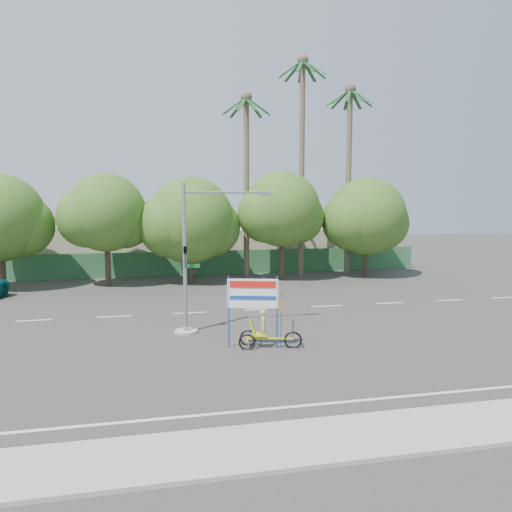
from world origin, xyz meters
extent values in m
plane|color=#33302D|center=(0.00, 0.00, 0.00)|extent=(120.00, 120.00, 0.00)
cube|color=gray|center=(0.00, -7.50, 0.06)|extent=(50.00, 2.40, 0.12)
cube|color=#336B3D|center=(0.00, 21.50, 1.00)|extent=(38.00, 0.08, 2.00)
cube|color=beige|center=(-10.00, 26.00, 2.00)|extent=(12.00, 8.00, 4.00)
cube|color=beige|center=(8.00, 26.00, 1.80)|extent=(14.00, 8.00, 3.60)
cylinder|color=#473828|center=(-14.00, 18.00, 1.76)|extent=(0.40, 0.40, 3.52)
sphere|color=#2B5418|center=(-14.00, 18.00, 4.96)|extent=(6.00, 6.00, 6.00)
sphere|color=#2B5418|center=(-12.65, 18.30, 4.40)|extent=(4.32, 4.32, 4.32)
cylinder|color=#473828|center=(-7.00, 18.00, 1.87)|extent=(0.40, 0.40, 3.74)
sphere|color=#2B5418|center=(-7.00, 18.00, 5.27)|extent=(5.60, 5.60, 5.60)
sphere|color=#2B5418|center=(-5.74, 18.30, 4.68)|extent=(4.03, 4.03, 4.03)
sphere|color=#2B5418|center=(-8.26, 17.75, 4.93)|extent=(4.26, 4.26, 4.26)
cylinder|color=#473828|center=(-1.00, 18.00, 1.65)|extent=(0.40, 0.40, 3.30)
sphere|color=#2B5418|center=(-1.00, 18.00, 4.65)|extent=(6.40, 6.40, 6.40)
sphere|color=#2B5418|center=(0.44, 18.30, 4.12)|extent=(4.61, 4.61, 4.61)
sphere|color=#2B5418|center=(-2.44, 17.75, 4.35)|extent=(4.86, 4.86, 4.86)
cylinder|color=#473828|center=(6.00, 18.00, 1.94)|extent=(0.40, 0.40, 3.87)
sphere|color=#2B5418|center=(6.00, 18.00, 5.46)|extent=(5.80, 5.80, 5.80)
sphere|color=#2B5418|center=(7.30, 18.30, 4.84)|extent=(4.18, 4.18, 4.18)
sphere|color=#2B5418|center=(4.70, 17.75, 5.10)|extent=(4.41, 4.41, 4.41)
cylinder|color=#473828|center=(13.00, 18.00, 1.72)|extent=(0.40, 0.40, 3.43)
sphere|color=#2B5418|center=(13.00, 18.00, 4.84)|extent=(6.20, 6.20, 6.20)
sphere|color=#2B5418|center=(14.39, 18.30, 4.29)|extent=(4.46, 4.46, 4.46)
sphere|color=#2B5418|center=(11.61, 17.75, 4.52)|extent=(4.71, 4.71, 4.71)
cylinder|color=#70604C|center=(8.00, 19.50, 8.50)|extent=(0.44, 0.44, 17.00)
sphere|color=#70604C|center=(8.00, 19.50, 17.00)|extent=(0.90, 0.90, 0.90)
cube|color=#1C4C21|center=(8.94, 19.50, 16.34)|extent=(1.91, 0.28, 1.36)
cube|color=#1C4C21|center=(8.72, 20.11, 16.34)|extent=(1.65, 1.44, 1.36)
cube|color=#1C4C21|center=(8.16, 20.43, 16.34)|extent=(0.61, 1.93, 1.36)
cube|color=#1C4C21|center=(7.53, 20.32, 16.34)|extent=(1.20, 1.80, 1.36)
cube|color=#1C4C21|center=(7.11, 19.82, 16.34)|extent=(1.89, 0.92, 1.36)
cube|color=#1C4C21|center=(7.11, 19.18, 16.34)|extent=(1.89, 0.92, 1.36)
cube|color=#1C4C21|center=(7.53, 18.68, 16.34)|extent=(1.20, 1.80, 1.36)
cube|color=#1C4C21|center=(8.16, 18.57, 16.34)|extent=(0.61, 1.93, 1.36)
cube|color=#1C4C21|center=(8.72, 18.89, 16.34)|extent=(1.65, 1.44, 1.36)
cylinder|color=#70604C|center=(12.00, 19.50, 7.50)|extent=(0.44, 0.44, 15.00)
sphere|color=#70604C|center=(12.00, 19.50, 15.00)|extent=(0.90, 0.90, 0.90)
cube|color=#1C4C21|center=(12.94, 19.50, 14.34)|extent=(1.91, 0.28, 1.36)
cube|color=#1C4C21|center=(12.72, 20.11, 14.34)|extent=(1.65, 1.44, 1.36)
cube|color=#1C4C21|center=(12.16, 20.43, 14.34)|extent=(0.61, 1.93, 1.36)
cube|color=#1C4C21|center=(11.53, 20.32, 14.34)|extent=(1.20, 1.80, 1.36)
cube|color=#1C4C21|center=(11.11, 19.82, 14.34)|extent=(1.89, 0.92, 1.36)
cube|color=#1C4C21|center=(11.11, 19.18, 14.34)|extent=(1.89, 0.92, 1.36)
cube|color=#1C4C21|center=(11.53, 18.68, 14.34)|extent=(1.20, 1.80, 1.36)
cube|color=#1C4C21|center=(12.16, 18.57, 14.34)|extent=(0.61, 1.93, 1.36)
cube|color=#1C4C21|center=(12.72, 18.89, 14.34)|extent=(1.65, 1.44, 1.36)
cylinder|color=#70604C|center=(3.50, 19.50, 7.00)|extent=(0.44, 0.44, 14.00)
sphere|color=#70604C|center=(3.50, 19.50, 14.00)|extent=(0.90, 0.90, 0.90)
cube|color=#1C4C21|center=(4.44, 19.50, 13.34)|extent=(1.91, 0.28, 1.36)
cube|color=#1C4C21|center=(4.22, 20.11, 13.34)|extent=(1.65, 1.44, 1.36)
cube|color=#1C4C21|center=(3.66, 20.43, 13.34)|extent=(0.61, 1.93, 1.36)
cube|color=#1C4C21|center=(3.03, 20.32, 13.34)|extent=(1.20, 1.80, 1.36)
cube|color=#1C4C21|center=(2.61, 19.82, 13.34)|extent=(1.89, 0.92, 1.36)
cube|color=#1C4C21|center=(2.61, 19.18, 13.34)|extent=(1.89, 0.92, 1.36)
cube|color=#1C4C21|center=(3.03, 18.68, 13.34)|extent=(1.20, 1.80, 1.36)
cube|color=#1C4C21|center=(3.66, 18.57, 13.34)|extent=(0.61, 1.93, 1.36)
cube|color=#1C4C21|center=(4.22, 18.89, 13.34)|extent=(1.65, 1.44, 1.36)
cylinder|color=gray|center=(-2.50, 4.00, 0.05)|extent=(1.10, 1.10, 0.10)
cylinder|color=gray|center=(-2.50, 4.00, 3.50)|extent=(0.18, 0.18, 7.00)
cylinder|color=gray|center=(-0.50, 4.00, 6.55)|extent=(4.00, 0.10, 0.10)
cube|color=gray|center=(1.40, 4.00, 6.45)|extent=(0.55, 0.20, 0.12)
imported|color=black|center=(-2.50, 3.78, 3.60)|extent=(0.16, 0.20, 1.00)
cube|color=#14662D|center=(-2.15, 4.00, 3.15)|extent=(0.70, 0.04, 0.18)
torus|color=black|center=(1.72, 0.54, 0.34)|extent=(0.76, 0.29, 0.77)
torus|color=black|center=(-0.05, 1.35, 0.32)|extent=(0.71, 0.27, 0.71)
torus|color=black|center=(-0.22, 0.74, 0.32)|extent=(0.71, 0.27, 0.71)
cube|color=#D0CC12|center=(0.79, 0.79, 0.41)|extent=(1.87, 0.57, 0.07)
cube|color=#D0CC12|center=(-0.13, 1.05, 0.34)|extent=(0.24, 0.67, 0.06)
cube|color=#D0CC12|center=(0.36, 0.91, 0.56)|extent=(0.67, 0.61, 0.07)
cube|color=#D0CC12|center=(0.06, 0.99, 0.88)|extent=(0.37, 0.53, 0.61)
cylinder|color=black|center=(1.72, 0.54, 0.79)|extent=(0.04, 0.04, 0.62)
cube|color=black|center=(1.72, 0.54, 1.10)|extent=(0.18, 0.50, 0.05)
imported|color=#CCB284|center=(0.52, 0.87, 0.99)|extent=(0.40, 0.51, 1.22)
cylinder|color=#1942BC|center=(-0.89, 1.26, 1.52)|extent=(0.08, 0.08, 3.05)
cylinder|color=#1942BC|center=(1.07, 0.72, 1.52)|extent=(0.08, 0.08, 3.05)
cube|color=white|center=(0.09, 0.99, 2.32)|extent=(2.08, 0.62, 1.24)
cube|color=red|center=(0.08, 0.95, 2.71)|extent=(1.86, 0.53, 0.29)
cube|color=#1942BC|center=(0.08, 0.95, 2.15)|extent=(1.86, 0.53, 0.16)
cylinder|color=black|center=(1.23, 0.67, 1.19)|extent=(0.03, 0.03, 2.37)
cube|color=red|center=(0.85, 0.78, 1.92)|extent=(0.97, 0.29, 0.74)
camera|label=1|loc=(-4.16, -19.08, 6.27)|focal=35.00mm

